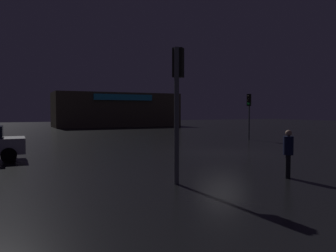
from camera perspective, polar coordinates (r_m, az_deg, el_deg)
The scene contains 5 objects.
ground_plane at distance 18.46m, azimuth 9.22°, elevation -4.59°, with size 120.00×120.00×0.00m, color black.
store_building at distance 50.56m, azimuth -8.71°, elevation 2.76°, with size 18.37×6.48×4.97m.
traffic_signal_main at distance 10.44m, azimuth 1.66°, elevation 6.32°, with size 0.42×0.42×4.26m.
traffic_signal_opposite at distance 27.19m, azimuth 13.72°, elevation 3.37°, with size 0.43×0.41×3.64m.
pedestrian at distance 12.06m, azimuth 19.93°, elevation -3.92°, with size 0.47×0.47×1.65m.
Camera 1 is at (-10.50, -15.01, 2.29)m, focal length 35.53 mm.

